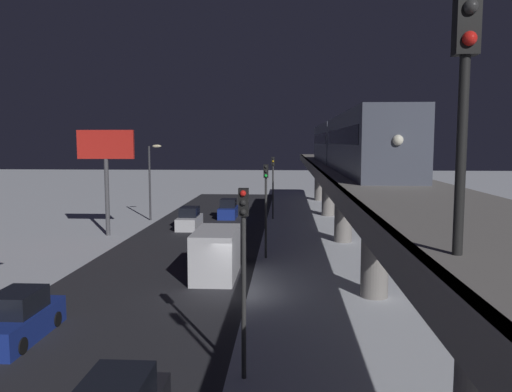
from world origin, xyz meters
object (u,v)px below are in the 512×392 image
sedan_white_2 (189,220)px  box_truck (218,251)px  sedan_blue_2 (228,210)px  traffic_light_far (273,178)px  rail_signal (465,80)px  traffic_light_mid (266,197)px  subway_train (346,142)px  commercial_billboard (106,155)px  sedan_blue (19,320)px  traffic_light_near (244,255)px

sedan_white_2 → box_truck: 16.68m
sedan_blue_2 → traffic_light_far: traffic_light_far is taller
sedan_white_2 → traffic_light_far: traffic_light_far is taller
rail_signal → sedan_white_2: 40.70m
traffic_light_mid → box_truck: bearing=57.1°
subway_train → commercial_billboard: bearing=-7.8°
rail_signal → traffic_light_mid: bearing=-81.2°
rail_signal → traffic_light_far: 44.90m
box_truck → traffic_light_far: size_ratio=1.16×
sedan_white_2 → traffic_light_mid: 14.38m
sedan_blue_2 → traffic_light_mid: traffic_light_mid is taller
sedan_blue → sedan_blue_2: same height
subway_train → traffic_light_far: 14.72m
sedan_blue_2 → sedan_white_2: size_ratio=0.93×
sedan_white_2 → traffic_light_near: traffic_light_near is taller
sedan_blue_2 → traffic_light_near: 37.27m
sedan_blue → traffic_light_far: size_ratio=0.74×
sedan_blue → traffic_light_far: (-9.30, -33.25, 3.41)m
box_truck → commercial_billboard: commercial_billboard is taller
commercial_billboard → sedan_blue_2: bearing=-129.5°
sedan_white_2 → traffic_light_far: 10.36m
sedan_blue → sedan_blue_2: 34.20m
rail_signal → sedan_blue: (13.40, -11.22, -8.04)m
subway_train → traffic_light_near: subway_train is taller
traffic_light_near → commercial_billboard: 29.41m
subway_train → sedan_white_2: subway_train is taller
subway_train → traffic_light_near: size_ratio=5.76×
sedan_white_2 → box_truck: bearing=106.7°
rail_signal → traffic_light_mid: size_ratio=0.62×
rail_signal → sedan_blue: 19.24m
sedan_blue → traffic_light_near: bearing=162.5°
sedan_blue → sedan_blue_2: size_ratio=1.14×
sedan_blue_2 → box_truck: 23.00m
sedan_blue_2 → traffic_light_mid: 19.61m
traffic_light_near → traffic_light_mid: (0.00, -18.09, 0.00)m
sedan_blue_2 → traffic_light_near: size_ratio=0.65×
box_truck → traffic_light_far: traffic_light_far is taller
rail_signal → box_truck: (6.80, -22.21, -7.48)m
sedan_blue_2 → traffic_light_mid: (-4.70, 18.73, 3.40)m
rail_signal → traffic_light_near: rail_signal is taller
subway_train → commercial_billboard: size_ratio=4.14×
commercial_billboard → traffic_light_near: bearing=117.9°
sedan_blue_2 → sedan_white_2: same height
traffic_light_far → sedan_blue_2: bearing=-7.8°
sedan_blue_2 → rail_signal: bearing=-79.0°
traffic_light_mid → commercial_billboard: bearing=-29.6°
sedan_blue → traffic_light_far: 34.70m
sedan_blue → sedan_white_2: 27.02m
commercial_billboard → sedan_blue: bearing=100.9°
sedan_blue_2 → box_truck: size_ratio=0.56×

